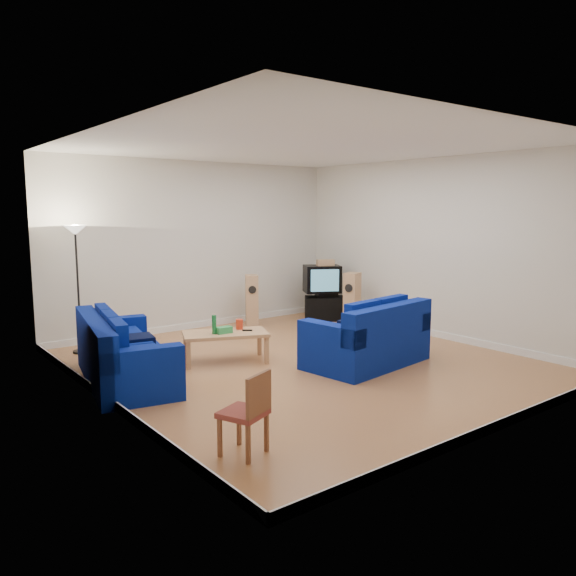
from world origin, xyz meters
TOP-DOWN VIEW (x-y plane):
  - room at (0.00, 0.00)m, footprint 6.01×6.51m
  - sofa_three_seat at (-2.51, 0.81)m, footprint 1.41×2.44m
  - sofa_loveseat at (0.72, -0.65)m, footprint 2.00×1.29m
  - coffee_table at (-0.89, 0.80)m, footprint 1.40×1.07m
  - bottle at (-1.08, 0.80)m, footprint 0.09×0.09m
  - tissue_box at (-0.94, 0.76)m, footprint 0.24×0.14m
  - red_canister at (-0.60, 0.85)m, footprint 0.15×0.15m
  - remote at (-0.57, 0.68)m, footprint 0.15×0.13m
  - tv_stand at (2.45, 2.33)m, footprint 0.91×0.83m
  - av_receiver at (2.50, 2.33)m, footprint 0.53×0.50m
  - television at (2.39, 2.34)m, footprint 0.89×0.81m
  - centre_speaker at (2.42, 2.28)m, footprint 0.38×0.27m
  - speaker_left at (0.88, 2.70)m, footprint 0.36×0.38m
  - speaker_right at (2.41, 1.47)m, footprint 0.39×0.35m
  - floor_lamp at (-2.45, 2.70)m, footprint 0.35×0.35m
  - dining_chair at (-2.43, -2.14)m, footprint 0.51×0.51m

SIDE VIEW (x-z plane):
  - tv_stand at x=2.45m, z-range 0.00..0.49m
  - sofa_three_seat at x=-2.51m, z-range -0.11..0.77m
  - sofa_loveseat at x=0.72m, z-range -0.11..0.83m
  - coffee_table at x=-0.89m, z-range 0.17..0.63m
  - dining_chair at x=-2.43m, z-range 0.05..0.86m
  - remote at x=-0.57m, z-range 0.46..0.48m
  - tissue_box at x=-0.94m, z-range 0.46..0.55m
  - speaker_left at x=0.88m, z-range 0.00..1.03m
  - red_canister at x=-0.60m, z-range 0.46..0.61m
  - speaker_right at x=2.41m, z-range 0.00..1.07m
  - av_receiver at x=2.50m, z-range 0.49..0.59m
  - bottle at x=-1.08m, z-range 0.46..0.74m
  - television at x=2.39m, z-range 0.59..1.15m
  - centre_speaker at x=2.42m, z-range 1.15..1.27m
  - room at x=0.00m, z-range -0.06..3.15m
  - floor_lamp at x=-2.45m, z-range 0.67..2.72m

